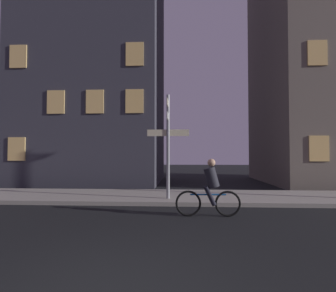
{
  "coord_description": "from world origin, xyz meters",
  "views": [
    {
      "loc": [
        0.91,
        -3.1,
        1.74
      ],
      "look_at": [
        0.39,
        6.57,
        2.04
      ],
      "focal_mm": 28.26,
      "sensor_mm": 36.0,
      "label": 1
    }
  ],
  "objects": [
    {
      "name": "sidewalk_kerb",
      "position": [
        0.0,
        7.29,
        0.07
      ],
      "size": [
        40.0,
        3.17,
        0.14
      ],
      "primitive_type": "cube",
      "color": "gray",
      "rests_on": "ground_plane"
    },
    {
      "name": "cyclist",
      "position": [
        1.68,
        4.36,
        0.75
      ],
      "size": [
        1.82,
        0.33,
        1.61
      ],
      "color": "black",
      "rests_on": "ground_plane"
    },
    {
      "name": "building_left_block",
      "position": [
        -4.52,
        13.31,
        8.68
      ],
      "size": [
        8.1,
        6.71,
        17.36
      ],
      "color": "#383842",
      "rests_on": "ground_plane"
    },
    {
      "name": "signpost",
      "position": [
        0.4,
        6.48,
        2.36
      ],
      "size": [
        1.52,
        1.23,
        3.77
      ],
      "color": "gray",
      "rests_on": "sidewalk_kerb"
    }
  ]
}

